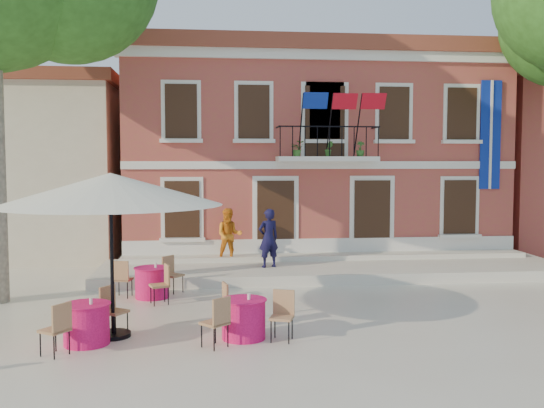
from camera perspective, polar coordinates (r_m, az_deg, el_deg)
The scene contains 10 objects.
ground at distance 13.99m, azimuth 1.41°, elevation -10.11°, with size 90.00×90.00×0.00m, color beige.
main_building at distance 23.74m, azimuth 3.13°, elevation 4.89°, with size 13.50×9.59×7.50m.
neighbor_west at distance 25.65m, azimuth -23.60°, elevation 3.24°, with size 9.40×9.40×6.40m.
terrace at distance 18.53m, azimuth 5.83°, elevation -6.15°, with size 14.00×3.40×0.30m, color silver.
patio_umbrella at distance 12.02m, azimuth -14.96°, elevation 1.32°, with size 4.30×4.30×3.20m.
pedestrian_navy at distance 17.83m, azimuth -0.34°, elevation -3.23°, with size 0.63×0.41×1.73m, color #110F34.
pedestrian_orange at distance 18.80m, azimuth -4.05°, elevation -2.95°, with size 0.81×0.63×1.67m, color orange.
cafe_table_0 at distance 12.02m, azimuth -17.06°, elevation -10.58°, with size 1.44×1.82×0.95m.
cafe_table_1 at distance 11.88m, azimuth -2.68°, elevation -10.54°, with size 1.84×1.78×0.95m.
cafe_table_3 at distance 15.58m, azimuth -11.22°, elevation -7.11°, with size 1.78×1.83×0.95m.
Camera 1 is at (-1.75, -13.45, 3.41)m, focal length 40.00 mm.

